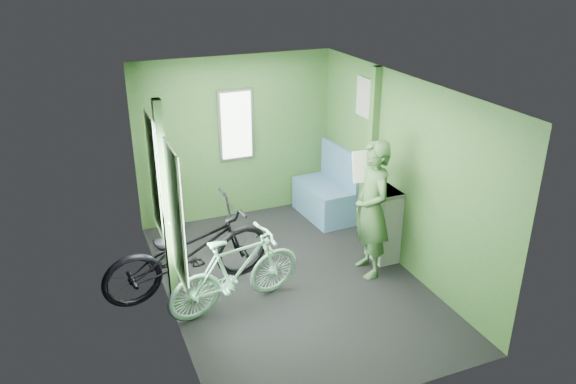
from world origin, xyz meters
The scene contains 6 objects.
room centered at (-0.04, 0.04, 1.44)m, with size 4.00×4.02×2.31m.
bicycle_black centered at (-1.12, 0.26, 0.00)m, with size 0.68×1.95×1.03m, color black.
bicycle_mint centered at (-0.74, -0.27, 0.00)m, with size 0.44×1.55×0.93m, color #84C5A5.
passenger centered at (0.94, -0.14, 0.82)m, with size 0.46×0.69×1.64m.
waste_box centered at (1.26, 0.07, 0.46)m, with size 0.27×0.38×0.93m, color gray.
bench_seat centered at (1.15, 1.45, 0.30)m, with size 0.61×1.01×1.03m.
Camera 1 is at (-2.17, -5.17, 3.56)m, focal length 35.00 mm.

